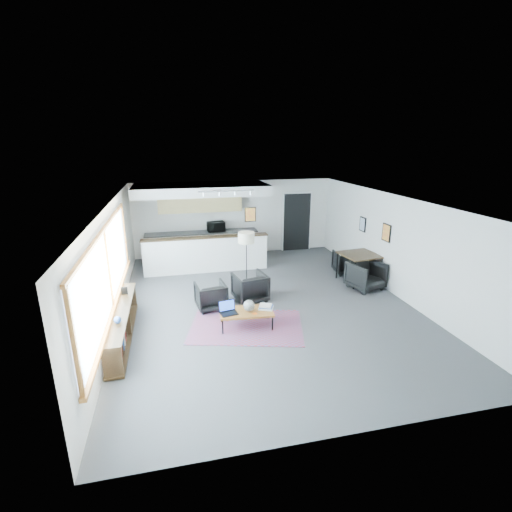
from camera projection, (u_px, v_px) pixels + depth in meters
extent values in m
cube|color=#464649|center=(265.00, 303.00, 9.36)|extent=(7.00, 9.00, 0.01)
cube|color=white|center=(266.00, 200.00, 8.58)|extent=(7.00, 9.00, 0.01)
cube|color=silver|center=(234.00, 218.00, 13.16)|extent=(7.00, 0.01, 2.60)
cube|color=silver|center=(352.00, 355.00, 4.78)|extent=(7.00, 0.01, 2.60)
cube|color=silver|center=(113.00, 265.00, 8.22)|extent=(0.01, 9.00, 2.60)
cube|color=silver|center=(395.00, 245.00, 9.71)|extent=(0.01, 9.00, 2.60)
cube|color=#8CBFFF|center=(107.00, 269.00, 7.33)|extent=(0.02, 5.80, 1.55)
cube|color=brown|center=(114.00, 306.00, 7.58)|extent=(0.10, 5.95, 0.06)
cube|color=brown|center=(103.00, 230.00, 7.10)|extent=(0.06, 5.95, 0.06)
cube|color=brown|center=(74.00, 344.00, 4.64)|extent=(0.06, 0.06, 1.60)
cube|color=brown|center=(108.00, 269.00, 7.34)|extent=(0.06, 0.06, 1.60)
cube|color=brown|center=(124.00, 234.00, 10.03)|extent=(0.06, 0.06, 1.60)
cube|color=#322111|center=(121.00, 311.00, 7.54)|extent=(0.35, 3.00, 0.05)
cube|color=#322111|center=(124.00, 336.00, 7.71)|extent=(0.35, 3.00, 0.05)
cube|color=#322111|center=(113.00, 363.00, 6.28)|extent=(0.33, 0.04, 0.55)
cube|color=#322111|center=(122.00, 324.00, 7.63)|extent=(0.33, 0.04, 0.55)
cube|color=#322111|center=(129.00, 296.00, 8.98)|extent=(0.33, 0.04, 0.55)
cube|color=#3359A5|center=(115.00, 366.00, 6.47)|extent=(0.18, 0.04, 0.20)
cube|color=silver|center=(116.00, 360.00, 6.62)|extent=(0.18, 0.04, 0.22)
cube|color=maroon|center=(117.00, 355.00, 6.78)|extent=(0.18, 0.04, 0.24)
cube|color=#322111|center=(118.00, 351.00, 6.94)|extent=(0.18, 0.04, 0.20)
cube|color=#3359A5|center=(119.00, 345.00, 7.09)|extent=(0.18, 0.04, 0.22)
cube|color=silver|center=(120.00, 340.00, 7.25)|extent=(0.18, 0.04, 0.24)
cube|color=maroon|center=(121.00, 337.00, 7.41)|extent=(0.18, 0.04, 0.20)
cube|color=#322111|center=(122.00, 332.00, 7.57)|extent=(0.18, 0.04, 0.22)
cube|color=#3359A5|center=(123.00, 328.00, 7.72)|extent=(0.18, 0.03, 0.24)
cube|color=silver|center=(124.00, 325.00, 7.89)|extent=(0.18, 0.03, 0.20)
cube|color=maroon|center=(125.00, 321.00, 8.04)|extent=(0.18, 0.03, 0.22)
cube|color=#322111|center=(126.00, 317.00, 8.20)|extent=(0.18, 0.04, 0.24)
cube|color=black|center=(124.00, 291.00, 8.25)|extent=(0.14, 0.02, 0.18)
sphere|color=#264C99|center=(117.00, 320.00, 6.96)|extent=(0.14, 0.14, 0.14)
cube|color=white|center=(206.00, 255.00, 11.45)|extent=(3.80, 0.25, 1.10)
cube|color=#322111|center=(206.00, 237.00, 11.28)|extent=(3.85, 0.32, 0.04)
cube|color=white|center=(202.00, 245.00, 12.83)|extent=(3.80, 0.60, 0.90)
cube|color=#2D2D2D|center=(202.00, 233.00, 12.69)|extent=(3.82, 0.62, 0.04)
cube|color=tan|center=(200.00, 202.00, 12.52)|extent=(2.80, 0.35, 0.70)
cube|color=white|center=(201.00, 189.00, 11.72)|extent=(4.20, 1.80, 0.30)
cube|color=black|center=(250.00, 214.00, 11.40)|extent=(0.35, 0.03, 0.45)
cube|color=orange|center=(250.00, 215.00, 11.38)|extent=(0.30, 0.01, 0.40)
cube|color=black|center=(296.00, 222.00, 13.64)|extent=(1.00, 0.12, 2.10)
cube|color=white|center=(283.00, 223.00, 13.54)|extent=(0.06, 0.10, 2.10)
cube|color=white|center=(310.00, 221.00, 13.76)|extent=(0.06, 0.10, 2.10)
cube|color=white|center=(297.00, 193.00, 13.33)|extent=(1.10, 0.10, 0.06)
cube|color=silver|center=(226.00, 191.00, 10.51)|extent=(1.60, 0.04, 0.04)
cylinder|color=silver|center=(204.00, 194.00, 10.39)|extent=(0.07, 0.07, 0.09)
cylinder|color=silver|center=(219.00, 194.00, 10.49)|extent=(0.07, 0.07, 0.09)
cylinder|color=silver|center=(235.00, 193.00, 10.58)|extent=(0.07, 0.07, 0.09)
cylinder|color=silver|center=(251.00, 193.00, 10.68)|extent=(0.07, 0.07, 0.09)
cube|color=black|center=(386.00, 233.00, 10.00)|extent=(0.03, 0.38, 0.48)
cube|color=orange|center=(386.00, 233.00, 10.00)|extent=(0.00, 0.32, 0.42)
cube|color=black|center=(363.00, 224.00, 11.23)|extent=(0.03, 0.34, 0.44)
cube|color=#859FC5|center=(362.00, 224.00, 11.22)|extent=(0.00, 0.28, 0.38)
cube|color=#6A3753|center=(246.00, 326.00, 8.20)|extent=(2.78, 2.23, 0.01)
cube|color=brown|center=(246.00, 312.00, 8.09)|extent=(1.20, 0.71, 0.04)
cube|color=black|center=(223.00, 327.00, 7.82)|extent=(0.03, 0.03, 0.34)
cube|color=black|center=(221.00, 316.00, 8.32)|extent=(0.03, 0.03, 0.34)
cube|color=black|center=(272.00, 324.00, 7.97)|extent=(0.03, 0.03, 0.34)
cube|color=black|center=(268.00, 313.00, 8.47)|extent=(0.03, 0.03, 0.34)
cube|color=black|center=(248.00, 319.00, 7.85)|extent=(1.10, 0.11, 0.03)
cube|color=black|center=(245.00, 308.00, 8.35)|extent=(1.10, 0.11, 0.03)
cube|color=black|center=(229.00, 313.00, 7.95)|extent=(0.41, 0.33, 0.02)
cube|color=black|center=(227.00, 305.00, 8.02)|extent=(0.37, 0.14, 0.24)
cube|color=blue|center=(227.00, 305.00, 8.02)|extent=(0.33, 0.11, 0.21)
sphere|color=gray|center=(249.00, 306.00, 8.05)|extent=(0.25, 0.25, 0.25)
cube|color=silver|center=(266.00, 308.00, 8.19)|extent=(0.39, 0.36, 0.04)
cube|color=#3359A5|center=(266.00, 306.00, 8.18)|extent=(0.35, 0.33, 0.03)
cube|color=silver|center=(265.00, 305.00, 8.16)|extent=(0.32, 0.30, 0.03)
cube|color=#E5590C|center=(255.00, 314.00, 7.95)|extent=(0.12, 0.12, 0.01)
imported|color=black|center=(211.00, 295.00, 8.98)|extent=(0.78, 0.74, 0.72)
imported|color=black|center=(250.00, 286.00, 9.41)|extent=(0.90, 0.86, 0.80)
cylinder|color=black|center=(247.00, 286.00, 10.45)|extent=(0.29, 0.29, 0.03)
cylinder|color=black|center=(247.00, 263.00, 10.25)|extent=(0.03, 0.03, 1.32)
cylinder|color=beige|center=(246.00, 238.00, 10.03)|extent=(0.48, 0.48, 0.29)
cube|color=#322111|center=(360.00, 255.00, 10.56)|extent=(1.11, 1.11, 0.04)
cylinder|color=black|center=(354.00, 275.00, 10.15)|extent=(0.05, 0.05, 0.79)
cylinder|color=black|center=(337.00, 266.00, 10.94)|extent=(0.05, 0.05, 0.79)
cylinder|color=black|center=(381.00, 272.00, 10.44)|extent=(0.05, 0.05, 0.79)
cylinder|color=black|center=(362.00, 262.00, 11.23)|extent=(0.05, 0.05, 0.79)
imported|color=black|center=(366.00, 276.00, 10.17)|extent=(0.86, 0.83, 0.72)
imported|color=black|center=(347.00, 263.00, 11.41)|extent=(0.69, 0.66, 0.64)
imported|color=black|center=(216.00, 226.00, 12.73)|extent=(0.61, 0.38, 0.40)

